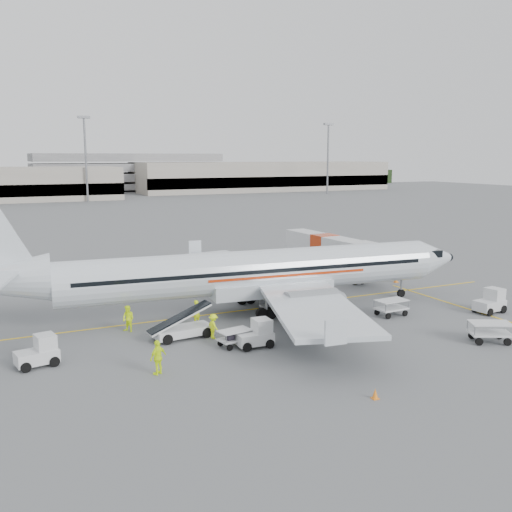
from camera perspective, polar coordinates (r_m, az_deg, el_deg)
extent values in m
plane|color=#56595B|center=(44.98, 1.09, -5.17)|extent=(360.00, 360.00, 0.00)
cube|color=yellow|center=(44.98, 1.09, -5.16)|extent=(44.00, 0.20, 0.01)
cube|color=yellow|center=(46.90, 21.25, -5.22)|extent=(0.20, 20.00, 0.01)
cone|color=orange|center=(55.36, 13.83, -2.24)|extent=(0.41, 0.41, 0.67)
cone|color=orange|center=(53.56, -8.52, -2.52)|extent=(0.35, 0.35, 0.57)
cone|color=orange|center=(29.21, 11.83, -13.30)|extent=(0.33, 0.33, 0.54)
imported|color=#C6E40E|center=(40.47, -5.92, -5.64)|extent=(0.77, 0.67, 1.77)
imported|color=#C6E40E|center=(39.62, -12.66, -6.14)|extent=(1.07, 1.11, 1.80)
imported|color=#C6E40E|center=(37.41, -4.28, -7.02)|extent=(0.81, 1.16, 1.63)
imported|color=#C6E40E|center=(31.79, -9.77, -9.95)|extent=(1.22, 0.96, 1.93)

